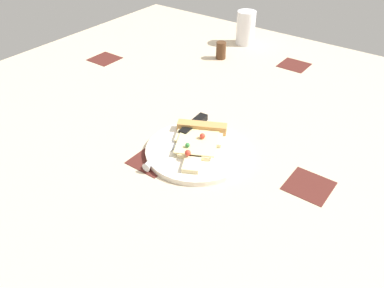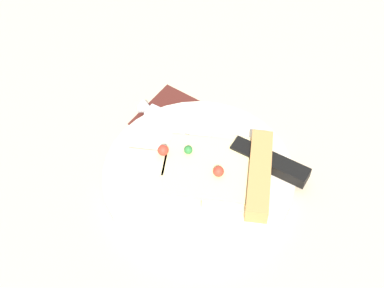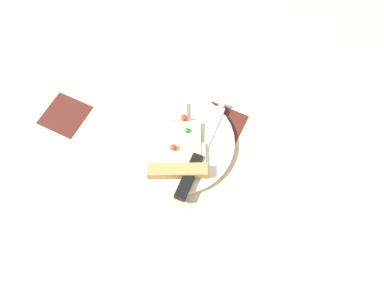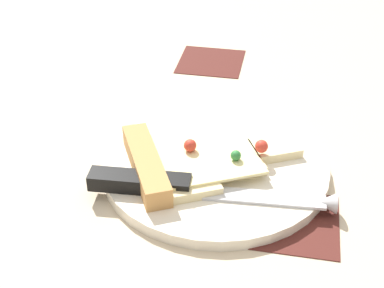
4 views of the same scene
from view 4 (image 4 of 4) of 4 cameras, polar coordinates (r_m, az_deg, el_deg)
name	(u,v)px [view 4 (image 4 of 4)]	position (r cm, az deg, el deg)	size (l,w,h in cm)	color
ground_plane	(137,221)	(56.85, -5.56, -7.72)	(152.96, 152.96, 3.00)	#C6B293
plate	(216,167)	(60.00, 2.37, -2.32)	(23.54, 23.54, 1.24)	silver
pizza_slice	(192,160)	(58.53, 0.02, -1.63)	(19.05, 15.01, 2.67)	beige
knife	(186,187)	(55.30, -0.64, -4.37)	(24.08, 3.55, 2.45)	silver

